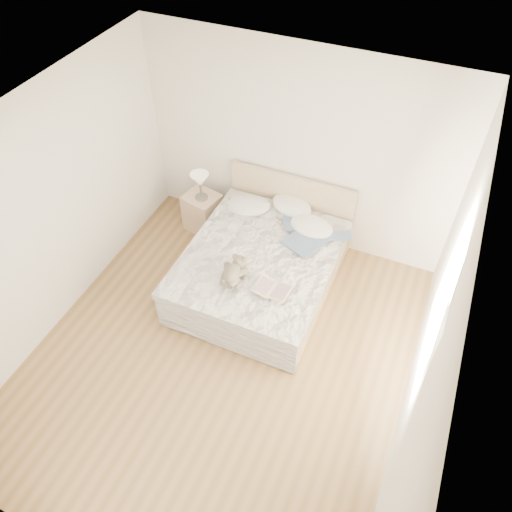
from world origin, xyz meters
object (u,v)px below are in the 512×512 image
object	(u,v)px
nightstand	(203,212)
table_lamp	(200,181)
photo_book	(237,205)
childrens_book	(272,289)
bed	(262,266)
teddy_bear	(232,277)

from	to	relation	value
nightstand	table_lamp	xyz separation A→B (m)	(0.02, -0.03, 0.56)
photo_book	childrens_book	size ratio (longest dim) A/B	0.70
bed	table_lamp	bearing A→B (deg)	151.60
teddy_bear	table_lamp	bearing A→B (deg)	128.64
teddy_bear	childrens_book	bearing A→B (deg)	2.87
childrens_book	table_lamp	bearing A→B (deg)	148.30
nightstand	childrens_book	world-z (taller)	childrens_book
table_lamp	childrens_book	world-z (taller)	table_lamp
childrens_book	photo_book	bearing A→B (deg)	136.39
table_lamp	teddy_bear	distance (m)	1.59
table_lamp	photo_book	world-z (taller)	table_lamp
photo_book	table_lamp	bearing A→B (deg)	164.55
photo_book	teddy_bear	distance (m)	1.27
bed	nightstand	size ratio (longest dim) A/B	3.83
childrens_book	teddy_bear	xyz separation A→B (m)	(-0.48, -0.04, 0.02)
photo_book	teddy_bear	bearing A→B (deg)	-80.14
childrens_book	teddy_bear	bearing A→B (deg)	-169.27
nightstand	table_lamp	bearing A→B (deg)	-55.09
nightstand	teddy_bear	bearing A→B (deg)	-49.78
bed	teddy_bear	world-z (taller)	bed
bed	childrens_book	world-z (taller)	bed
childrens_book	teddy_bear	world-z (taller)	teddy_bear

